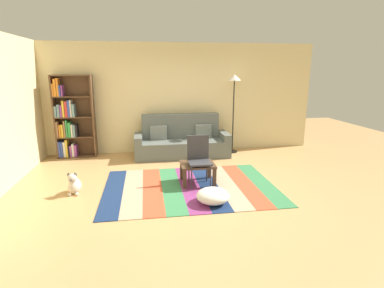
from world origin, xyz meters
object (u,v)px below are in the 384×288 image
pouf (213,196)px  bookshelf (70,120)px  coffee_table (198,167)px  standing_lamp (234,88)px  tv_remote (197,163)px  dog (74,185)px  folding_chair (199,156)px  couch (182,142)px

pouf → bookshelf: bearing=131.9°
pouf → coffee_table: bearing=95.8°
standing_lamp → tv_remote: 2.70m
dog → folding_chair: bearing=3.2°
bookshelf → coffee_table: (2.67, -2.19, -0.58)m
bookshelf → coffee_table: 3.50m
pouf → folding_chair: size_ratio=0.58×
couch → dog: (-2.09, -2.06, -0.18)m
couch → folding_chair: size_ratio=2.51×
pouf → tv_remote: size_ratio=3.48×
coffee_table → standing_lamp: standing_lamp is taller
standing_lamp → pouf: bearing=-111.7°
pouf → tv_remote: tv_remote is taller
coffee_table → standing_lamp: size_ratio=0.32×
bookshelf → standing_lamp: 3.99m
dog → couch: bearing=44.5°
couch → coffee_table: 1.91m
pouf → folding_chair: bearing=94.9°
coffee_table → standing_lamp: 2.72m
pouf → standing_lamp: size_ratio=0.27×
tv_remote → coffee_table: bearing=41.1°
coffee_table → folding_chair: folding_chair is taller
pouf → folding_chair: 0.96m
bookshelf → folding_chair: size_ratio=2.16×
coffee_table → bookshelf: bearing=140.7°
bookshelf → folding_chair: bookshelf is taller
folding_chair → pouf: bearing=-44.1°
pouf → dog: 2.37m
coffee_table → dog: bearing=-176.0°
tv_remote → folding_chair: 0.14m
coffee_table → dog: size_ratio=1.55×
couch → standing_lamp: bearing=5.3°
coffee_table → pouf: coffee_table is taller
bookshelf → tv_remote: (2.65, -2.21, -0.50)m
couch → standing_lamp: (1.32, 0.12, 1.28)m
bookshelf → dog: bookshelf is taller
tv_remote → folding_chair: size_ratio=0.17×
couch → standing_lamp: standing_lamp is taller
couch → coffee_table: (0.06, -1.91, -0.02)m
pouf → dog: dog is taller
bookshelf → pouf: size_ratio=3.73×
coffee_table → pouf: (0.09, -0.90, -0.18)m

